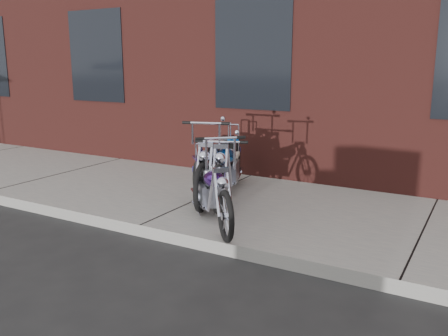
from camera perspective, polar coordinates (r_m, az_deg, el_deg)
The scene contains 5 objects.
ground at distance 5.90m, azimuth -10.06°, elevation -8.16°, with size 120.00×120.00×0.00m, color black.
sidewalk at distance 7.03m, azimuth -2.25°, elevation -3.94°, with size 22.00×3.00×0.15m, color gray.
chopper_purple at distance 5.84m, azimuth -1.61°, elevation -2.88°, with size 1.46×1.52×1.13m.
chopper_blue at distance 6.91m, azimuth 0.45°, elevation -0.11°, with size 0.93×2.13×0.98m.
chopper_third at distance 6.95m, azimuth -0.92°, elevation 0.04°, with size 0.86×2.21×1.16m.
Camera 1 is at (3.58, -4.21, 2.06)m, focal length 38.00 mm.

